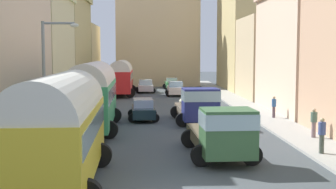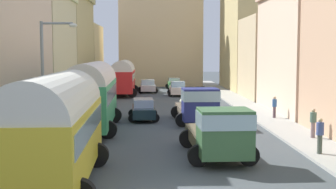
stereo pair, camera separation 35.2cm
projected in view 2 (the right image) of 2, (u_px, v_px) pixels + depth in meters
ground_plane at (165, 106)px, 41.26m from camera, size 154.00×154.00×0.00m
sidewalk_left at (84, 105)px, 41.05m from camera, size 2.50×70.00×0.14m
sidewalk_right at (245, 105)px, 41.47m from camera, size 2.50×70.00×0.14m
building_left_2 at (40, 49)px, 39.57m from camera, size 5.11×10.48×10.06m
building_left_3 at (61, 45)px, 51.09m from camera, size 6.33×12.41×11.29m
building_left_4 at (85, 56)px, 63.04m from camera, size 4.01×10.26×8.58m
building_right_2 at (307, 49)px, 36.12m from camera, size 5.74×11.79×9.99m
building_right_3 at (271, 58)px, 47.36m from camera, size 5.27×9.11×8.43m
building_right_4 at (247, 34)px, 58.98m from camera, size 5.61×14.19×14.34m
distant_church at (161, 38)px, 67.81m from camera, size 11.94×7.63×19.64m
parked_bus_0 at (56, 125)px, 16.13m from camera, size 3.49×8.84×4.01m
parked_bus_1 at (92, 93)px, 28.11m from camera, size 3.47×9.60×4.18m
parked_bus_2 at (123, 76)px, 51.35m from camera, size 3.29×8.55×3.95m
cargo_truck_0 at (219, 132)px, 20.21m from camera, size 3.18×6.56×2.43m
cargo_truck_1 at (197, 105)px, 30.55m from camera, size 3.28×6.81×2.50m
car_0 at (178, 89)px, 51.05m from camera, size 2.32×3.75×1.60m
car_1 at (174, 83)px, 60.93m from camera, size 2.27×3.84×1.47m
car_2 at (143, 109)px, 32.62m from camera, size 2.29×4.35×1.50m
car_3 at (148, 86)px, 55.32m from camera, size 2.45×4.22×1.55m
pedestrian_0 at (313, 122)px, 24.86m from camera, size 0.48×0.48×1.74m
pedestrian_2 at (274, 106)px, 32.57m from camera, size 0.44×0.44×1.68m
pedestrian_3 at (320, 135)px, 20.88m from camera, size 0.49×0.49×1.79m
streetlamp_near at (48, 72)px, 22.93m from camera, size 1.86×0.28×6.30m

